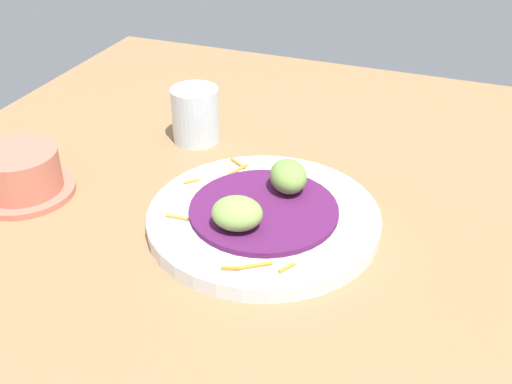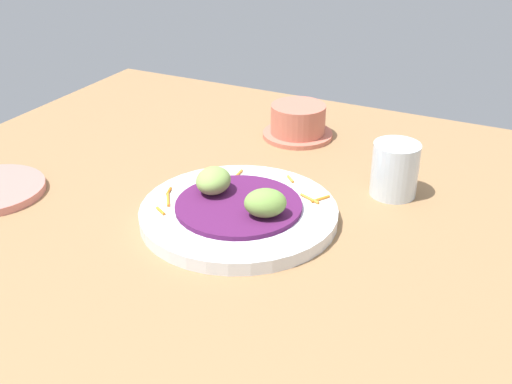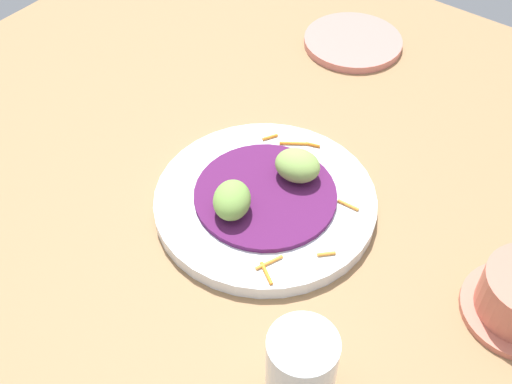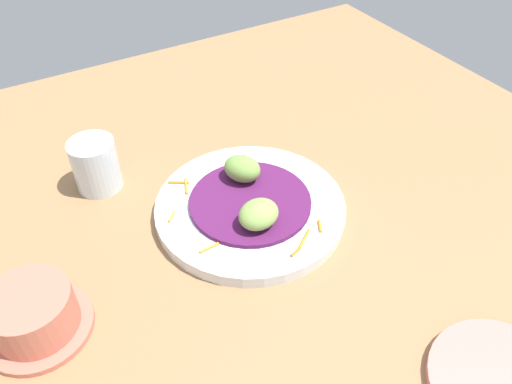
{
  "view_description": "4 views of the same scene",
  "coord_description": "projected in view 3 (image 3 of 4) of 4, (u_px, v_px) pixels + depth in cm",
  "views": [
    {
      "loc": [
        -54.19,
        -15.59,
        43.68
      ],
      "look_at": [
        2.67,
        6.24,
        5.18
      ],
      "focal_mm": 43.45,
      "sensor_mm": 36.0,
      "label": 1
    },
    {
      "loc": [
        36.2,
        -61.03,
        45.47
      ],
      "look_at": [
        2.57,
        6.6,
        5.65
      ],
      "focal_mm": 44.46,
      "sensor_mm": 36.0,
      "label": 2
    },
    {
      "loc": [
        43.68,
        35.72,
        61.12
      ],
      "look_at": [
        2.24,
        4.2,
        5.48
      ],
      "focal_mm": 45.65,
      "sensor_mm": 36.0,
      "label": 3
    },
    {
      "loc": [
        -43.84,
        29.9,
        52.2
      ],
      "look_at": [
        1.15,
        3.55,
        5.33
      ],
      "focal_mm": 35.27,
      "sensor_mm": 36.0,
      "label": 4
    }
  ],
  "objects": [
    {
      "name": "table_surface",
      "position": [
        240.0,
        191.0,
        0.82
      ],
      "size": [
        110.0,
        110.0,
        2.0
      ],
      "primitive_type": "cube",
      "color": "#936D47",
      "rests_on": "ground"
    },
    {
      "name": "main_plate",
      "position": [
        265.0,
        202.0,
        0.79
      ],
      "size": [
        26.81,
        26.81,
        1.82
      ],
      "primitive_type": "cylinder",
      "color": "silver",
      "rests_on": "table_surface"
    },
    {
      "name": "cabbage_bed",
      "position": [
        265.0,
        195.0,
        0.78
      ],
      "size": [
        17.14,
        17.14,
        0.68
      ],
      "primitive_type": "cylinder",
      "color": "#51194C",
      "rests_on": "main_plate"
    },
    {
      "name": "carrot_garnish",
      "position": [
        296.0,
        201.0,
        0.77
      ],
      "size": [
        21.41,
        17.9,
        0.4
      ],
      "color": "orange",
      "rests_on": "main_plate"
    },
    {
      "name": "guac_scoop_left",
      "position": [
        297.0,
        165.0,
        0.78
      ],
      "size": [
        5.6,
        6.31,
        3.55
      ],
      "primitive_type": "ellipsoid",
      "rotation": [
        0.0,
        0.0,
        0.17
      ],
      "color": "#84A851",
      "rests_on": "cabbage_bed"
    },
    {
      "name": "guac_scoop_center",
      "position": [
        232.0,
        200.0,
        0.74
      ],
      "size": [
        6.95,
        6.54,
        3.69
      ],
      "primitive_type": "ellipsoid",
      "rotation": [
        0.0,
        0.0,
        5.25
      ],
      "color": "#759E47",
      "rests_on": "cabbage_bed"
    },
    {
      "name": "side_plate_small",
      "position": [
        353.0,
        42.0,
        1.02
      ],
      "size": [
        15.39,
        15.39,
        1.16
      ],
      "primitive_type": "cylinder",
      "color": "tan",
      "rests_on": "table_surface"
    },
    {
      "name": "water_glass",
      "position": [
        301.0,
        365.0,
        0.6
      ],
      "size": [
        6.74,
        6.74,
        7.91
      ],
      "primitive_type": "cylinder",
      "color": "silver",
      "rests_on": "table_surface"
    }
  ]
}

